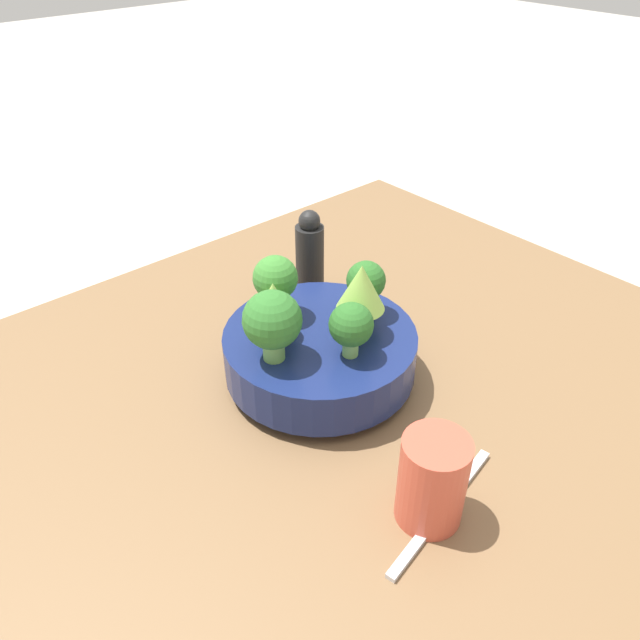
{
  "coord_description": "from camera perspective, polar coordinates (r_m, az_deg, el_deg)",
  "views": [
    {
      "loc": [
        -0.4,
        -0.42,
        0.55
      ],
      "look_at": [
        -0.01,
        0.03,
        0.13
      ],
      "focal_mm": 35.0,
      "sensor_mm": 36.0,
      "label": 1
    }
  ],
  "objects": [
    {
      "name": "cup",
      "position": [
        0.62,
        10.22,
        -14.23
      ],
      "size": [
        0.07,
        0.07,
        0.1
      ],
      "color": "#C64C38",
      "rests_on": "table"
    },
    {
      "name": "table",
      "position": [
        0.79,
        1.75,
        -7.28
      ],
      "size": [
        1.02,
        0.86,
        0.04
      ],
      "color": "brown",
      "rests_on": "ground_plane"
    },
    {
      "name": "romanesco_piece_near",
      "position": [
        0.71,
        3.9,
        2.6
      ],
      "size": [
        0.06,
        0.06,
        0.09
      ],
      "color": "#609347",
      "rests_on": "bowl"
    },
    {
      "name": "broccoli_floret_right",
      "position": [
        0.76,
        4.21,
        3.25
      ],
      "size": [
        0.05,
        0.05,
        0.07
      ],
      "color": "#6BA34C",
      "rests_on": "bowl"
    },
    {
      "name": "romanesco_piece_far",
      "position": [
        0.72,
        -4.25,
        1.29
      ],
      "size": [
        0.05,
        0.05,
        0.08
      ],
      "color": "#7AB256",
      "rests_on": "bowl"
    },
    {
      "name": "fork",
      "position": [
        0.66,
        11.1,
        -16.67
      ],
      "size": [
        0.19,
        0.04,
        0.01
      ],
      "color": "silver",
      "rests_on": "table"
    },
    {
      "name": "broccoli_floret_back",
      "position": [
        0.76,
        -4.09,
        3.5
      ],
      "size": [
        0.06,
        0.06,
        0.08
      ],
      "color": "#6BA34C",
      "rests_on": "bowl"
    },
    {
      "name": "ground_plane",
      "position": [
        0.8,
        1.73,
        -8.31
      ],
      "size": [
        6.0,
        6.0,
        0.0
      ],
      "primitive_type": "plane",
      "color": "#ADA89E"
    },
    {
      "name": "broccoli_floret_left",
      "position": [
        0.68,
        -4.38,
        -0.13
      ],
      "size": [
        0.07,
        0.07,
        0.09
      ],
      "color": "#6BA34C",
      "rests_on": "bowl"
    },
    {
      "name": "pepper_mill",
      "position": [
        0.91,
        -0.94,
        5.73
      ],
      "size": [
        0.04,
        0.04,
        0.14
      ],
      "color": "black",
      "rests_on": "table"
    },
    {
      "name": "bowl",
      "position": [
        0.77,
        0.0,
        -3.01
      ],
      "size": [
        0.24,
        0.24,
        0.07
      ],
      "color": "navy",
      "rests_on": "table"
    },
    {
      "name": "broccoli_floret_front",
      "position": [
        0.69,
        2.86,
        -0.54
      ],
      "size": [
        0.05,
        0.05,
        0.07
      ],
      "color": "#7AB256",
      "rests_on": "bowl"
    }
  ]
}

